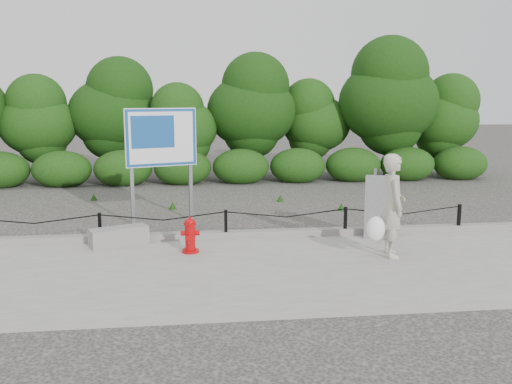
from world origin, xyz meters
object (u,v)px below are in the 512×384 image
object	(u,v)px
utility_cabinet	(377,207)
concrete_block	(119,236)
pedestrian	(392,207)
fire_hydrant	(190,236)
advertising_sign	(161,143)

from	to	relation	value
utility_cabinet	concrete_block	bearing A→B (deg)	-160.04
pedestrian	utility_cabinet	distance (m)	1.34
fire_hydrant	pedestrian	bearing A→B (deg)	-8.19
fire_hydrant	advertising_sign	size ratio (longest dim) A/B	0.25
fire_hydrant	utility_cabinet	distance (m)	3.86
fire_hydrant	utility_cabinet	size ratio (longest dim) A/B	0.48
pedestrian	advertising_sign	size ratio (longest dim) A/B	0.70
utility_cabinet	advertising_sign	bearing A→B (deg)	173.61
fire_hydrant	concrete_block	distance (m)	1.55
utility_cabinet	advertising_sign	world-z (taller)	advertising_sign
pedestrian	utility_cabinet	bearing A→B (deg)	-1.72
concrete_block	advertising_sign	size ratio (longest dim) A/B	0.41
fire_hydrant	advertising_sign	world-z (taller)	advertising_sign
fire_hydrant	utility_cabinet	bearing A→B (deg)	11.66
concrete_block	utility_cabinet	world-z (taller)	utility_cabinet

